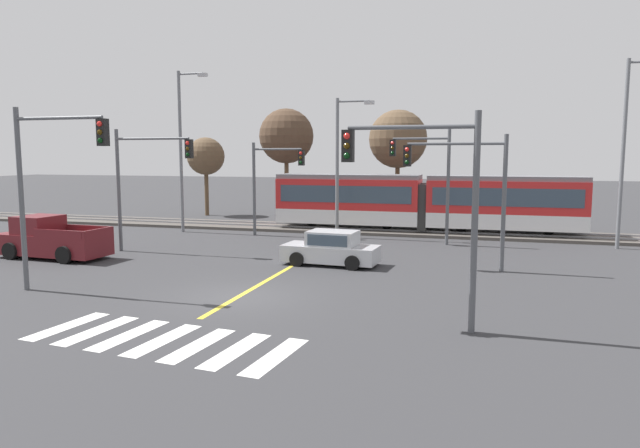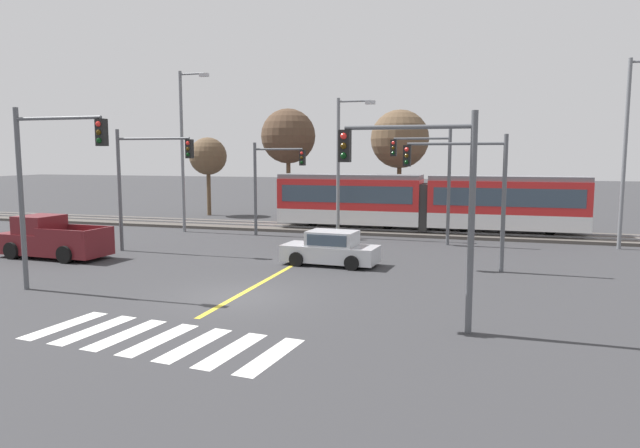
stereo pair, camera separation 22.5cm
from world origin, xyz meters
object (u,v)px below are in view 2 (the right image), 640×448
(pickup_truck, at_px, (52,240))
(bare_tree_west, at_px, (288,136))
(light_rail_tram, at_px, (425,201))
(traffic_light_far_right, at_px, (430,170))
(sedan_crossing, at_px, (331,249))
(traffic_light_far_left, at_px, (272,174))
(street_lamp_east, at_px, (628,144))
(bare_tree_east, at_px, (400,139))
(street_lamp_west, at_px, (184,143))
(traffic_light_near_right, at_px, (425,187))
(traffic_light_near_left, at_px, (47,171))
(traffic_light_mid_right, at_px, (467,179))
(traffic_light_mid_left, at_px, (144,171))
(bare_tree_far_west, at_px, (208,157))
(street_lamp_centre, at_px, (342,159))

(pickup_truck, relative_size, bare_tree_west, 0.66)
(light_rail_tram, xyz_separation_m, bare_tree_west, (-10.85, 5.35, 4.17))
(traffic_light_far_right, relative_size, bare_tree_west, 0.76)
(sedan_crossing, distance_m, bare_tree_west, 19.36)
(traffic_light_far_left, relative_size, bare_tree_west, 0.67)
(traffic_light_far_left, height_order, street_lamp_east, street_lamp_east)
(sedan_crossing, distance_m, street_lamp_east, 16.39)
(bare_tree_east, bearing_deg, street_lamp_west, -142.86)
(bare_tree_west, bearing_deg, traffic_light_far_right, -39.70)
(traffic_light_far_right, xyz_separation_m, street_lamp_east, (9.78, 1.17, 1.31))
(pickup_truck, bearing_deg, light_rail_tram, 39.94)
(pickup_truck, bearing_deg, street_lamp_east, 21.47)
(street_lamp_east, bearing_deg, traffic_light_far_right, -173.19)
(traffic_light_near_right, distance_m, bare_tree_west, 28.26)
(traffic_light_far_left, bearing_deg, traffic_light_near_left, -98.62)
(traffic_light_mid_right, distance_m, street_lamp_east, 11.00)
(traffic_light_mid_left, relative_size, traffic_light_far_left, 1.10)
(sedan_crossing, xyz_separation_m, bare_tree_far_west, (-15.00, 17.36, 4.00))
(traffic_light_far_left, bearing_deg, bare_tree_west, 103.83)
(pickup_truck, distance_m, street_lamp_west, 11.10)
(street_lamp_west, relative_size, bare_tree_west, 1.20)
(bare_tree_east, bearing_deg, traffic_light_near_left, -109.00)
(sedan_crossing, relative_size, street_lamp_west, 0.43)
(traffic_light_mid_right, distance_m, traffic_light_far_left, 13.61)
(traffic_light_mid_right, xyz_separation_m, traffic_light_far_left, (-11.50, 7.28, -0.14))
(light_rail_tram, distance_m, traffic_light_mid_left, 16.72)
(traffic_light_mid_left, height_order, traffic_light_far_left, traffic_light_mid_left)
(street_lamp_east, bearing_deg, traffic_light_near_right, -116.58)
(traffic_light_mid_left, bearing_deg, traffic_light_near_left, -78.75)
(traffic_light_mid_left, bearing_deg, bare_tree_east, 58.39)
(pickup_truck, relative_size, traffic_light_far_left, 0.99)
(light_rail_tram, height_order, traffic_light_far_left, traffic_light_far_left)
(traffic_light_far_left, bearing_deg, traffic_light_mid_left, -118.80)
(pickup_truck, distance_m, traffic_light_far_right, 19.30)
(street_lamp_centre, relative_size, bare_tree_east, 1.01)
(light_rail_tram, xyz_separation_m, street_lamp_east, (10.42, -3.01, 3.32))
(street_lamp_centre, relative_size, bare_tree_west, 0.98)
(light_rail_tram, bearing_deg, bare_tree_far_west, 161.55)
(street_lamp_west, bearing_deg, sedan_crossing, -34.21)
(light_rail_tram, relative_size, bare_tree_east, 2.30)
(pickup_truck, height_order, traffic_light_near_left, traffic_light_near_left)
(traffic_light_near_left, xyz_separation_m, street_lamp_centre, (6.45, 16.00, 0.34))
(light_rail_tram, xyz_separation_m, traffic_light_mid_left, (-12.62, -10.78, 2.00))
(pickup_truck, height_order, traffic_light_mid_left, traffic_light_mid_left)
(pickup_truck, height_order, traffic_light_far_right, traffic_light_far_right)
(traffic_light_near_left, height_order, street_lamp_east, street_lamp_east)
(street_lamp_east, xyz_separation_m, bare_tree_west, (-21.26, 8.36, 0.85))
(bare_tree_east, bearing_deg, traffic_light_mid_right, -72.02)
(pickup_truck, distance_m, bare_tree_west, 20.18)
(traffic_light_far_right, bearing_deg, sedan_crossing, -115.88)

